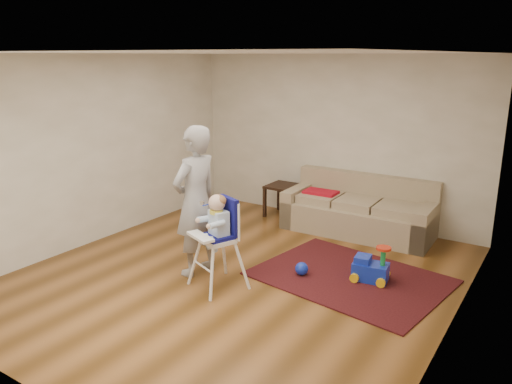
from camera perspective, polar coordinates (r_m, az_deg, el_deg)
The scene contains 9 objects.
ground at distance 6.36m, azimuth -1.99°, elevation -9.54°, with size 5.50×5.50×0.00m, color #513212.
room_envelope at distance 6.25m, azimuth 0.63°, elevation 8.01°, with size 5.04×5.52×2.72m.
sofa at distance 7.83m, azimuth 11.59°, elevation -1.56°, with size 2.28×0.98×0.87m.
side_table at distance 8.57m, azimuth 3.21°, elevation -0.96°, with size 0.54×0.54×0.54m, color black, non-canonical shape.
area_rug at distance 6.40m, azimuth 10.69°, elevation -9.55°, with size 2.21×1.66×0.02m, color black.
ride_on_toy at distance 6.26m, azimuth 13.01°, elevation -7.86°, with size 0.42×0.30×0.46m, color #152FC2, non-canonical shape.
toy_ball at distance 6.33m, azimuth 5.24°, elevation -8.72°, with size 0.16×0.16×0.16m, color #152FC2.
high_chair at distance 5.88m, azimuth -4.39°, elevation -5.83°, with size 0.69×0.69×1.15m.
adult at distance 6.18m, azimuth -6.91°, elevation -1.07°, with size 0.69×0.45×1.88m, color gray.
Camera 1 is at (3.32, -4.71, 2.67)m, focal length 35.00 mm.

